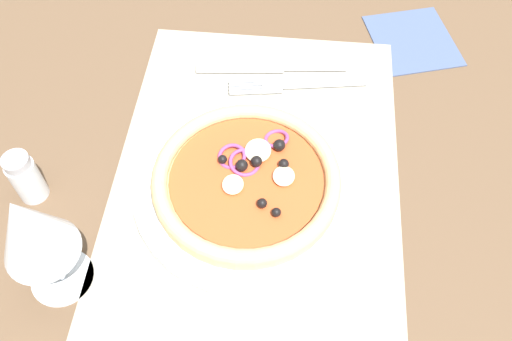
% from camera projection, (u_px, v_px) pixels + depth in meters
% --- Properties ---
extents(ground_plane, '(1.90, 1.40, 0.02)m').
position_uv_depth(ground_plane, '(256.00, 184.00, 0.65)').
color(ground_plane, brown).
extents(placemat, '(0.48, 0.33, 0.00)m').
position_uv_depth(placemat, '(256.00, 177.00, 0.64)').
color(placemat, gray).
rests_on(placemat, ground_plane).
extents(plate, '(0.26, 0.26, 0.01)m').
position_uv_depth(plate, '(247.00, 187.00, 0.62)').
color(plate, white).
rests_on(plate, placemat).
extents(pizza, '(0.21, 0.21, 0.03)m').
position_uv_depth(pizza, '(247.00, 179.00, 0.61)').
color(pizza, tan).
rests_on(pizza, plate).
extents(fork, '(0.04, 0.18, 0.00)m').
position_uv_depth(fork, '(290.00, 85.00, 0.71)').
color(fork, silver).
rests_on(fork, placemat).
extents(knife, '(0.04, 0.20, 0.01)m').
position_uv_depth(knife, '(270.00, 66.00, 0.73)').
color(knife, silver).
rests_on(knife, placemat).
extents(wine_glass, '(0.07, 0.07, 0.15)m').
position_uv_depth(wine_glass, '(30.00, 232.00, 0.48)').
color(wine_glass, silver).
rests_on(wine_glass, ground_plane).
extents(napkin, '(0.15, 0.14, 0.00)m').
position_uv_depth(napkin, '(413.00, 40.00, 0.77)').
color(napkin, '#425175').
rests_on(napkin, ground_plane).
extents(pepper_shaker, '(0.03, 0.03, 0.07)m').
position_uv_depth(pepper_shaker, '(26.00, 177.00, 0.60)').
color(pepper_shaker, silver).
rests_on(pepper_shaker, ground_plane).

